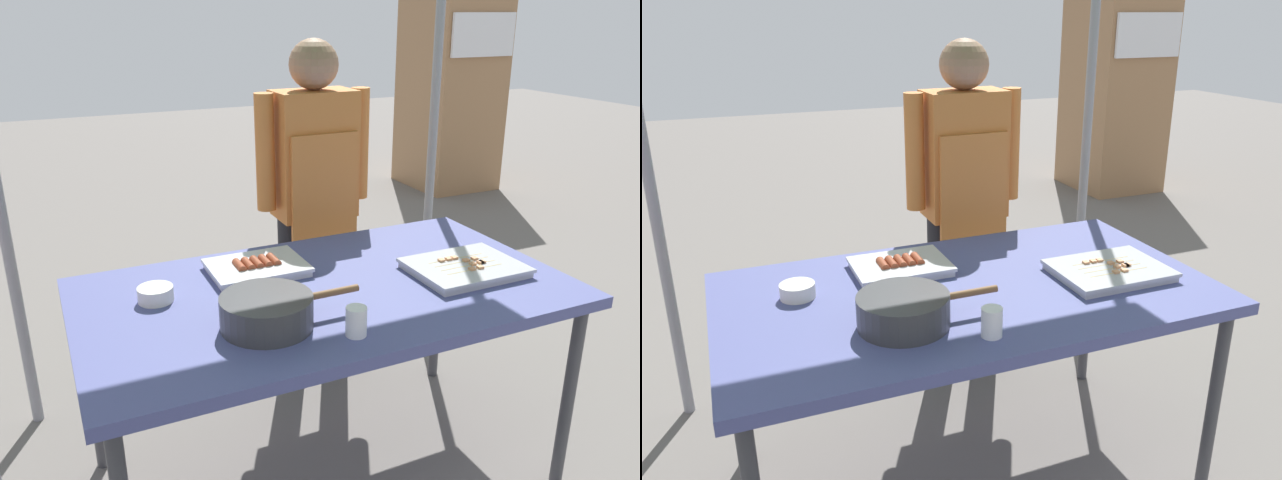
% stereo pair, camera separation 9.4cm
% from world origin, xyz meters
% --- Properties ---
extents(ground_plane, '(18.00, 18.00, 0.00)m').
position_xyz_m(ground_plane, '(0.00, 0.00, 0.00)').
color(ground_plane, '#66605B').
extents(stall_table, '(1.60, 0.90, 0.75)m').
position_xyz_m(stall_table, '(0.00, 0.00, 0.70)').
color(stall_table, '#4C518C').
rests_on(stall_table, ground).
extents(tray_grilled_sausages, '(0.33, 0.25, 0.05)m').
position_xyz_m(tray_grilled_sausages, '(-0.16, 0.22, 0.77)').
color(tray_grilled_sausages, silver).
rests_on(tray_grilled_sausages, stall_table).
extents(tray_meat_skewers, '(0.38, 0.29, 0.04)m').
position_xyz_m(tray_meat_skewers, '(0.49, -0.09, 0.77)').
color(tray_meat_skewers, '#ADADB2').
rests_on(tray_meat_skewers, stall_table).
extents(cooking_wok, '(0.43, 0.27, 0.10)m').
position_xyz_m(cooking_wok, '(-0.27, -0.17, 0.80)').
color(cooking_wok, '#38383A').
rests_on(cooking_wok, stall_table).
extents(condiment_bowl, '(0.11, 0.11, 0.05)m').
position_xyz_m(condiment_bowl, '(-0.53, 0.13, 0.77)').
color(condiment_bowl, silver).
rests_on(condiment_bowl, stall_table).
extents(drink_cup_near_edge, '(0.06, 0.06, 0.09)m').
position_xyz_m(drink_cup_near_edge, '(-0.06, -0.32, 0.79)').
color(drink_cup_near_edge, white).
rests_on(drink_cup_near_edge, stall_table).
extents(vendor_woman, '(0.52, 0.22, 1.50)m').
position_xyz_m(vendor_woman, '(0.28, 0.70, 0.88)').
color(vendor_woman, black).
rests_on(vendor_woman, ground).
extents(neighbor_stall_left, '(0.71, 0.83, 1.76)m').
position_xyz_m(neighbor_stall_left, '(2.81, 3.20, 0.88)').
color(neighbor_stall_left, '#9E724C').
rests_on(neighbor_stall_left, ground).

